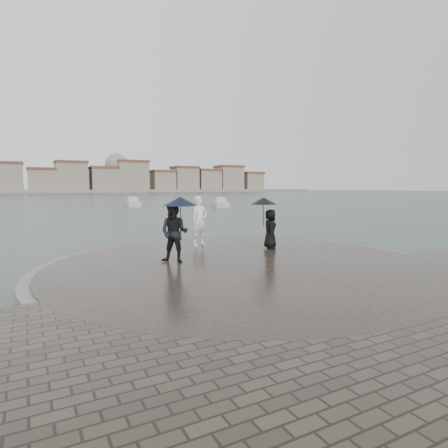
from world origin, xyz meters
TOP-DOWN VIEW (x-y plane):
  - ground at (0.00, 0.00)m, footprint 400.00×400.00m
  - kerb_ring at (0.00, 3.50)m, footprint 12.50×12.50m
  - quay_tip at (0.00, 3.50)m, footprint 11.90×11.90m
  - statue at (0.15, 7.14)m, footprint 0.81×0.62m
  - visitor_left at (-1.84, 4.54)m, footprint 1.37×1.21m
  - visitor_right at (2.16, 5.31)m, footprint 1.14×1.05m
  - far_skyline at (-6.29, 160.71)m, footprint 260.00×20.00m
  - boats at (11.54, 40.32)m, footprint 12.53×12.33m

SIDE VIEW (x-z plane):
  - ground at x=0.00m, z-range 0.00..0.00m
  - kerb_ring at x=0.00m, z-range 0.00..0.32m
  - quay_tip at x=0.00m, z-range 0.00..0.36m
  - boats at x=11.54m, z-range -0.37..1.13m
  - statue at x=0.15m, z-range 0.36..2.35m
  - visitor_right at x=2.16m, z-range 0.51..2.46m
  - visitor_left at x=-1.84m, z-range 0.48..2.52m
  - far_skyline at x=-6.29m, z-range -12.89..24.11m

